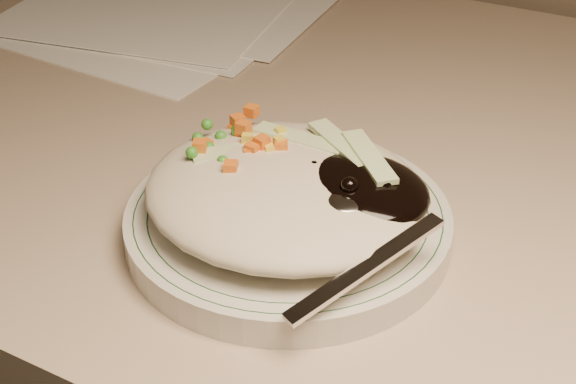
% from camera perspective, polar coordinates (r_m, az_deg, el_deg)
% --- Properties ---
extents(desk, '(1.40, 0.70, 0.74)m').
position_cam_1_polar(desk, '(0.79, 11.08, -9.81)').
color(desk, tan).
rests_on(desk, ground).
extents(plate, '(0.22, 0.22, 0.02)m').
position_cam_1_polar(plate, '(0.56, 0.00, -2.24)').
color(plate, silver).
rests_on(plate, desk).
extents(plate_rim, '(0.21, 0.21, 0.00)m').
position_cam_1_polar(plate_rim, '(0.55, -0.00, -1.39)').
color(plate_rim, '#144723').
rests_on(plate_rim, plate).
extents(meal, '(0.21, 0.19, 0.05)m').
position_cam_1_polar(meal, '(0.54, 0.36, 0.34)').
color(meal, '#BCB498').
rests_on(meal, plate).
extents(papers, '(0.36, 0.32, 0.00)m').
position_cam_1_polar(papers, '(0.94, -9.45, 12.17)').
color(papers, white).
rests_on(papers, desk).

